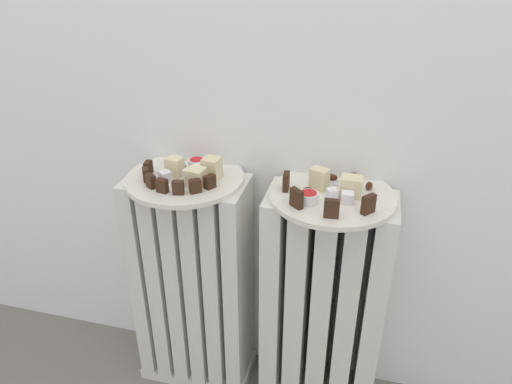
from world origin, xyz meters
The scene contains 36 objects.
radiator_left centered at (-0.18, 0.28, 0.32)m, with size 0.32×0.16×0.65m.
radiator_right centered at (0.18, 0.28, 0.32)m, with size 0.32×0.16×0.65m.
plate_left centered at (-0.18, 0.28, 0.65)m, with size 0.29×0.29×0.01m, color silver.
plate_right centered at (0.18, 0.28, 0.65)m, with size 0.29×0.29×0.01m, color silver.
dark_cake_slice_left_0 centered at (-0.27, 0.27, 0.67)m, with size 0.03×0.01×0.03m, color #382114.
dark_cake_slice_left_1 centered at (-0.26, 0.23, 0.67)m, with size 0.03×0.01×0.03m, color #382114.
dark_cake_slice_left_2 centered at (-0.23, 0.21, 0.67)m, with size 0.03×0.01×0.03m, color #382114.
dark_cake_slice_left_3 centered at (-0.20, 0.19, 0.67)m, with size 0.03×0.01×0.03m, color #382114.
dark_cake_slice_left_4 centered at (-0.16, 0.19, 0.67)m, with size 0.03×0.01×0.03m, color #382114.
dark_cake_slice_left_5 centered at (-0.12, 0.21, 0.67)m, with size 0.03×0.01×0.03m, color #382114.
dark_cake_slice_left_6 centered at (-0.10, 0.24, 0.67)m, with size 0.03×0.01×0.03m, color #382114.
marble_cake_slice_left_0 centered at (-0.13, 0.24, 0.68)m, with size 0.04×0.04×0.04m, color beige.
marble_cake_slice_left_1 centered at (-0.20, 0.28, 0.68)m, with size 0.04×0.03×0.04m, color beige.
marble_cake_slice_left_2 centered at (-0.11, 0.29, 0.68)m, with size 0.04×0.04×0.05m, color beige.
turkish_delight_left_0 centered at (-0.15, 0.30, 0.67)m, with size 0.02×0.02×0.02m, color white.
turkish_delight_left_1 centered at (-0.21, 0.24, 0.67)m, with size 0.02×0.02×0.02m, color white.
turkish_delight_left_2 centered at (-0.16, 0.27, 0.67)m, with size 0.03×0.03×0.03m, color white.
turkish_delight_left_3 centered at (-0.12, 0.32, 0.67)m, with size 0.02×0.02×0.02m, color white.
medjool_date_left_0 centered at (-0.23, 0.31, 0.67)m, with size 0.03×0.01×0.02m, color #3D1E0F.
medjool_date_left_1 centered at (-0.17, 0.23, 0.66)m, with size 0.02×0.02×0.01m, color #3D1E0F.
medjool_date_left_2 centered at (-0.20, 0.31, 0.67)m, with size 0.02×0.02×0.02m, color #3D1E0F.
jam_bowl_left centered at (-0.17, 0.34, 0.67)m, with size 0.04×0.04×0.02m.
dark_cake_slice_right_0 centered at (0.07, 0.27, 0.68)m, with size 0.03×0.01×0.04m, color #382114.
dark_cake_slice_right_1 centered at (0.11, 0.20, 0.68)m, with size 0.03×0.01×0.04m, color #382114.
dark_cake_slice_right_2 centered at (0.19, 0.17, 0.68)m, with size 0.03×0.01×0.04m, color #382114.
dark_cake_slice_right_3 centered at (0.26, 0.21, 0.68)m, with size 0.03×0.01×0.04m, color #382114.
marble_cake_slice_right_0 centered at (0.22, 0.28, 0.68)m, with size 0.05×0.04×0.05m, color beige.
marble_cake_slice_right_1 centered at (0.14, 0.30, 0.68)m, with size 0.04×0.03×0.05m, color beige.
turkish_delight_right_0 centered at (0.18, 0.26, 0.67)m, with size 0.02×0.02×0.02m, color white.
turkish_delight_right_1 centered at (0.21, 0.24, 0.67)m, with size 0.03×0.03×0.03m, color white.
medjool_date_right_0 centered at (0.26, 0.32, 0.67)m, with size 0.02×0.02×0.02m, color #3D1E0F.
medjool_date_right_1 centered at (0.12, 0.27, 0.67)m, with size 0.02×0.02×0.02m, color #3D1E0F.
medjool_date_right_2 centered at (0.22, 0.36, 0.67)m, with size 0.02×0.02×0.02m, color #3D1E0F.
medjool_date_right_3 centered at (0.17, 0.34, 0.67)m, with size 0.03×0.02×0.02m, color #3D1E0F.
jam_bowl_right centered at (0.13, 0.23, 0.67)m, with size 0.04×0.04×0.02m.
fork centered at (0.18, 0.30, 0.66)m, with size 0.03×0.09×0.00m.
Camera 1 is at (0.24, -0.67, 1.16)m, focal length 32.86 mm.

